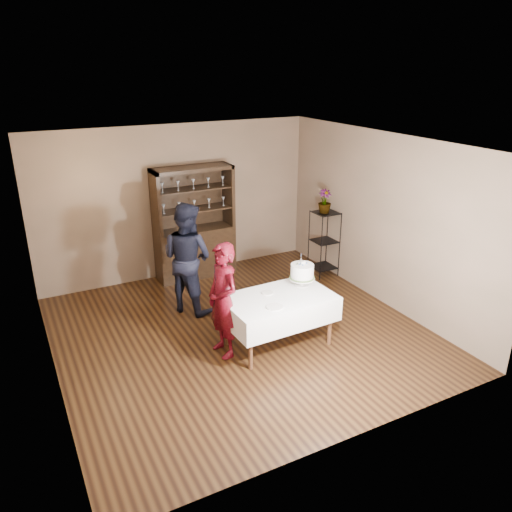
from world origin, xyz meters
The scene contains 14 objects.
floor centered at (0.00, 0.00, 0.00)m, with size 5.00×5.00×0.00m, color black.
ceiling centered at (0.00, 0.00, 2.70)m, with size 5.00×5.00×0.00m, color white.
back_wall centered at (0.00, 2.50, 1.35)m, with size 5.00×0.02×2.70m, color brown.
wall_left centered at (-2.50, 0.00, 1.35)m, with size 0.02×5.00×2.70m, color brown.
wall_right centered at (2.50, 0.00, 1.35)m, with size 0.02×5.00×2.70m, color brown.
china_hutch centered at (0.20, 2.25, 0.66)m, with size 1.40×0.48×2.00m.
plant_etagere centered at (2.28, 1.20, 0.65)m, with size 0.42×0.42×1.20m.
cake_table centered at (0.33, -0.53, 0.56)m, with size 1.49×0.94×0.73m.
woman centered at (-0.42, -0.39, 0.78)m, with size 0.57×0.37×1.57m, color #370509.
man centered at (-0.38, 1.04, 0.87)m, with size 0.85×0.66×1.74m, color black.
cake centered at (0.80, -0.37, 0.93)m, with size 0.36×0.36×0.50m.
plate_near centered at (0.13, -0.78, 0.74)m, with size 0.22×0.22×0.01m, color silver.
plate_far centered at (0.24, -0.37, 0.74)m, with size 0.16×0.16×0.01m, color silver.
potted_plant centered at (2.23, 1.19, 1.40)m, with size 0.23×0.23×0.42m, color #47642F.
Camera 1 is at (-2.73, -5.73, 3.68)m, focal length 35.00 mm.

